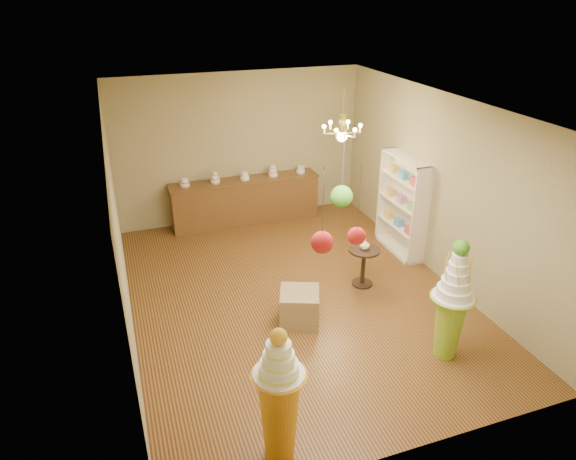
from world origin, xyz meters
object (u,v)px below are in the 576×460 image
object	(u,v)px
pedestal_orange	(279,406)
pedestal_green	(451,311)
sideboard	(246,200)
round_table	(364,262)

from	to	relation	value
pedestal_orange	pedestal_green	bearing A→B (deg)	17.43
pedestal_green	sideboard	distance (m)	5.20
round_table	pedestal_green	bearing A→B (deg)	-83.26
pedestal_green	pedestal_orange	distance (m)	2.72
sideboard	pedestal_green	bearing A→B (deg)	-74.51
sideboard	round_table	distance (m)	3.25
pedestal_orange	round_table	distance (m)	3.66
pedestal_green	pedestal_orange	world-z (taller)	pedestal_green
pedestal_green	round_table	world-z (taller)	pedestal_green
pedestal_green	pedestal_orange	bearing A→B (deg)	-162.57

